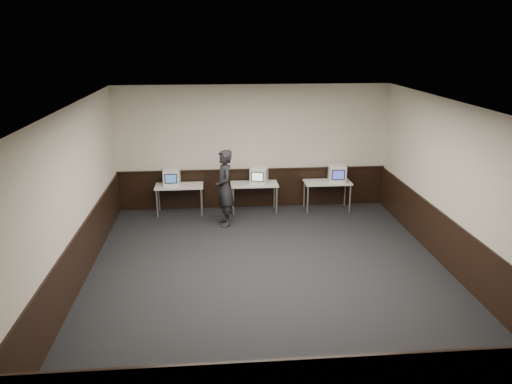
% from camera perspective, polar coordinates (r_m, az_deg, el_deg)
% --- Properties ---
extents(floor, '(8.00, 8.00, 0.00)m').
position_cam_1_polar(floor, '(9.65, 1.61, -9.38)').
color(floor, black).
rests_on(floor, ground).
extents(ceiling, '(8.00, 8.00, 0.00)m').
position_cam_1_polar(ceiling, '(8.69, 1.79, 9.80)').
color(ceiling, white).
rests_on(ceiling, back_wall).
extents(back_wall, '(7.00, 0.00, 7.00)m').
position_cam_1_polar(back_wall, '(12.89, -0.36, 5.12)').
color(back_wall, beige).
rests_on(back_wall, ground).
extents(front_wall, '(7.00, 0.00, 7.00)m').
position_cam_1_polar(front_wall, '(5.42, 6.70, -13.28)').
color(front_wall, beige).
rests_on(front_wall, ground).
extents(left_wall, '(0.00, 8.00, 8.00)m').
position_cam_1_polar(left_wall, '(9.32, -20.20, -0.85)').
color(left_wall, beige).
rests_on(left_wall, ground).
extents(right_wall, '(0.00, 8.00, 8.00)m').
position_cam_1_polar(right_wall, '(10.06, 21.92, 0.26)').
color(right_wall, beige).
rests_on(right_wall, ground).
extents(wainscot_back, '(6.98, 0.04, 1.00)m').
position_cam_1_polar(wainscot_back, '(13.15, -0.34, 0.42)').
color(wainscot_back, black).
rests_on(wainscot_back, back_wall).
extents(wainscot_left, '(0.04, 7.98, 1.00)m').
position_cam_1_polar(wainscot_left, '(9.70, -19.41, -7.03)').
color(wainscot_left, black).
rests_on(wainscot_left, left_wall).
extents(wainscot_right, '(0.04, 7.98, 1.00)m').
position_cam_1_polar(wainscot_right, '(10.40, 21.14, -5.54)').
color(wainscot_right, black).
rests_on(wainscot_right, right_wall).
extents(wainscot_rail, '(6.98, 0.06, 0.04)m').
position_cam_1_polar(wainscot_rail, '(12.99, -0.34, 2.59)').
color(wainscot_rail, black).
rests_on(wainscot_rail, wainscot_back).
extents(desk_left, '(1.20, 0.60, 0.75)m').
position_cam_1_polar(desk_left, '(12.73, -8.76, 0.47)').
color(desk_left, silver).
rests_on(desk_left, ground).
extents(desk_center, '(1.20, 0.60, 0.75)m').
position_cam_1_polar(desk_center, '(12.74, -0.21, 0.69)').
color(desk_center, silver).
rests_on(desk_center, ground).
extents(desk_right, '(1.20, 0.60, 0.75)m').
position_cam_1_polar(desk_right, '(13.03, 8.15, 0.89)').
color(desk_right, silver).
rests_on(desk_right, ground).
extents(emac_left, '(0.42, 0.45, 0.40)m').
position_cam_1_polar(emac_left, '(12.71, -9.60, 1.68)').
color(emac_left, white).
rests_on(emac_left, desk_left).
extents(emac_center, '(0.51, 0.53, 0.41)m').
position_cam_1_polar(emac_center, '(12.68, 0.34, 1.91)').
color(emac_center, white).
rests_on(emac_center, desk_center).
extents(emac_right, '(0.49, 0.51, 0.44)m').
position_cam_1_polar(emac_right, '(12.99, 9.26, 2.12)').
color(emac_right, white).
rests_on(emac_right, desk_right).
extents(person, '(0.56, 0.74, 1.84)m').
position_cam_1_polar(person, '(11.77, -3.63, 0.44)').
color(person, black).
rests_on(person, ground).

